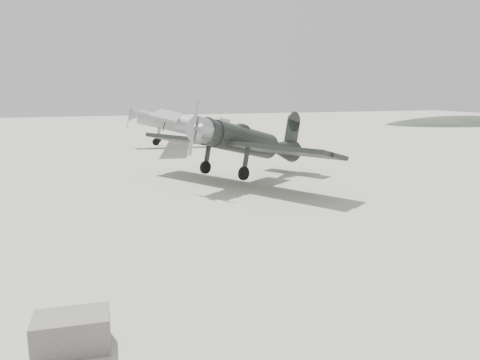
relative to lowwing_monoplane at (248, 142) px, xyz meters
name	(u,v)px	position (x,y,z in m)	size (l,w,h in m)	color
ground	(252,224)	(-2.94, -8.30, -2.16)	(160.00, 160.00, 0.00)	#A1A08F
hill_northeast	(464,123)	(47.06, 31.70, -2.16)	(32.00, 16.00, 5.20)	#293325
lowwing_monoplane	(248,142)	(0.00, 0.00, 0.00)	(9.92, 12.07, 4.09)	black
highwing_monoplane	(175,122)	(-0.52, 17.23, 0.07)	(9.00, 12.57, 3.56)	gray
equipment_block	(72,332)	(-9.39, -15.29, -1.80)	(1.44, 0.90, 0.72)	#63615C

